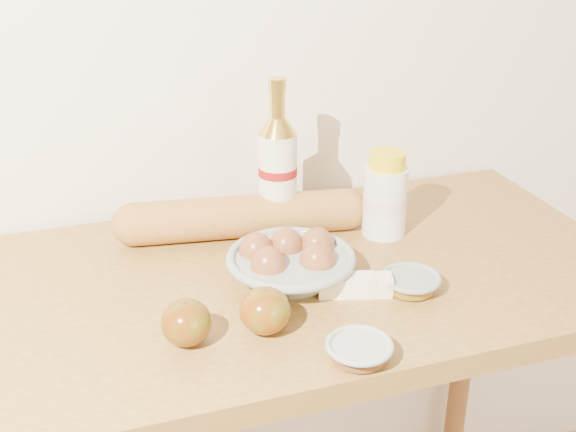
{
  "coord_description": "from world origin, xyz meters",
  "views": [
    {
      "loc": [
        -0.32,
        0.18,
        1.5
      ],
      "look_at": [
        0.0,
        1.15,
        1.02
      ],
      "focal_mm": 45.0,
      "sensor_mm": 36.0,
      "label": 1
    }
  ],
  "objects_px": {
    "cream_bottle": "(385,197)",
    "baguette": "(242,217)",
    "bourbon_bottle": "(278,172)",
    "egg_bowl": "(290,262)",
    "table": "(283,335)"
  },
  "relations": [
    {
      "from": "bourbon_bottle",
      "to": "egg_bowl",
      "type": "relative_size",
      "value": 1.2
    },
    {
      "from": "table",
      "to": "baguette",
      "type": "distance_m",
      "value": 0.23
    },
    {
      "from": "table",
      "to": "egg_bowl",
      "type": "xyz_separation_m",
      "value": [
        0.01,
        -0.02,
        0.15
      ]
    },
    {
      "from": "cream_bottle",
      "to": "baguette",
      "type": "distance_m",
      "value": 0.26
    },
    {
      "from": "table",
      "to": "cream_bottle",
      "type": "height_order",
      "value": "cream_bottle"
    },
    {
      "from": "bourbon_bottle",
      "to": "baguette",
      "type": "relative_size",
      "value": 0.61
    },
    {
      "from": "bourbon_bottle",
      "to": "egg_bowl",
      "type": "xyz_separation_m",
      "value": [
        -0.04,
        -0.18,
        -0.09
      ]
    },
    {
      "from": "bourbon_bottle",
      "to": "egg_bowl",
      "type": "distance_m",
      "value": 0.2
    },
    {
      "from": "cream_bottle",
      "to": "egg_bowl",
      "type": "bearing_deg",
      "value": -167.86
    },
    {
      "from": "table",
      "to": "egg_bowl",
      "type": "relative_size",
      "value": 4.98
    },
    {
      "from": "egg_bowl",
      "to": "cream_bottle",
      "type": "bearing_deg",
      "value": 25.86
    },
    {
      "from": "cream_bottle",
      "to": "baguette",
      "type": "height_order",
      "value": "cream_bottle"
    },
    {
      "from": "cream_bottle",
      "to": "baguette",
      "type": "xyz_separation_m",
      "value": [
        -0.25,
        0.07,
        -0.03
      ]
    },
    {
      "from": "table",
      "to": "baguette",
      "type": "xyz_separation_m",
      "value": [
        -0.03,
        0.16,
        0.16
      ]
    },
    {
      "from": "table",
      "to": "bourbon_bottle",
      "type": "distance_m",
      "value": 0.29
    }
  ]
}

